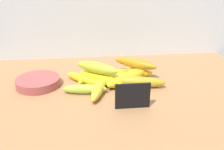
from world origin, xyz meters
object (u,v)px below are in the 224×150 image
at_px(banana_9, 99,79).
at_px(banana_10, 122,76).
at_px(banana_8, 85,89).
at_px(banana_3, 99,88).
at_px(banana_1, 114,79).
at_px(banana_6, 84,79).
at_px(banana_4, 133,73).
at_px(banana_11, 97,68).
at_px(banana_12, 135,63).
at_px(banana_0, 127,78).
at_px(fruit_bowl, 38,82).
at_px(chalkboard_sign, 133,97).
at_px(banana_2, 110,76).
at_px(banana_5, 88,74).
at_px(banana_7, 137,82).

relative_size(banana_9, banana_10, 0.97).
height_order(banana_8, banana_10, banana_10).
bearing_deg(banana_3, banana_8, -175.97).
xyz_separation_m(banana_1, banana_6, (-0.11, 0.01, -0.00)).
bearing_deg(banana_3, banana_4, 40.18).
xyz_separation_m(banana_11, banana_12, (0.16, 0.06, -0.01)).
bearing_deg(banana_11, banana_10, 9.04).
relative_size(banana_0, banana_4, 1.26).
distance_m(banana_4, banana_11, 0.16).
distance_m(fruit_bowl, banana_4, 0.37).
bearing_deg(chalkboard_sign, banana_2, 102.84).
distance_m(banana_8, banana_12, 0.25).
distance_m(banana_0, banana_5, 0.16).
height_order(banana_0, banana_1, banana_0).
xyz_separation_m(banana_5, banana_6, (-0.02, -0.05, 0.00)).
height_order(chalkboard_sign, banana_10, chalkboard_sign).
xyz_separation_m(banana_0, banana_10, (-0.02, 0.03, -0.00)).
distance_m(banana_1, banana_9, 0.06).
distance_m(fruit_bowl, banana_0, 0.33).
relative_size(banana_7, banana_11, 1.16).
bearing_deg(banana_9, banana_12, 23.00).
distance_m(chalkboard_sign, banana_5, 0.28).
bearing_deg(banana_0, banana_8, -157.73).
xyz_separation_m(banana_3, banana_5, (-0.04, 0.13, -0.00)).
height_order(banana_3, banana_8, banana_3).
height_order(banana_0, banana_5, banana_0).
bearing_deg(banana_9, banana_5, 123.52).
relative_size(banana_0, banana_8, 1.30).
xyz_separation_m(banana_2, banana_9, (-0.04, -0.03, 0.00)).
bearing_deg(banana_9, banana_8, -126.57).
bearing_deg(banana_12, banana_1, -144.52).
xyz_separation_m(banana_5, banana_8, (-0.01, -0.14, 0.00)).
bearing_deg(banana_3, banana_10, 44.73).
xyz_separation_m(banana_3, banana_4, (0.14, 0.12, -0.00)).
bearing_deg(banana_9, banana_1, -2.84).
bearing_deg(banana_1, banana_3, -131.87).
relative_size(banana_11, banana_12, 0.96).
distance_m(chalkboard_sign, banana_11, 0.22).
distance_m(banana_2, banana_12, 0.12).
xyz_separation_m(banana_9, banana_12, (0.15, 0.06, 0.03)).
relative_size(banana_5, banana_7, 1.01).
distance_m(chalkboard_sign, banana_2, 0.22).
bearing_deg(banana_5, banana_10, -16.78).
bearing_deg(banana_9, banana_2, 36.51).
bearing_deg(banana_6, fruit_bowl, -178.57).
xyz_separation_m(banana_1, banana_5, (-0.10, 0.07, -0.00)).
xyz_separation_m(banana_7, banana_10, (-0.05, 0.07, -0.00)).
distance_m(banana_3, banana_6, 0.10).
bearing_deg(fruit_bowl, banana_11, 0.32).
distance_m(banana_4, banana_12, 0.04).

